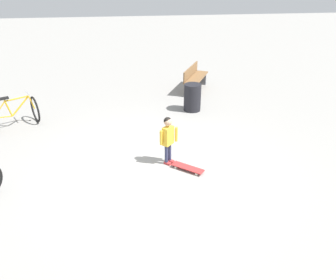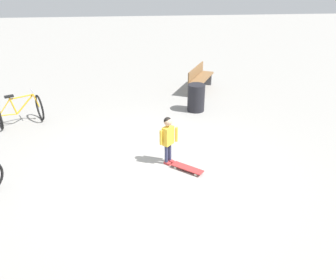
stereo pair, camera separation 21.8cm
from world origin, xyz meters
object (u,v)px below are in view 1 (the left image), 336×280
(child_person, at_px, (168,135))
(skateboard, at_px, (188,168))
(trash_bin, at_px, (192,97))
(street_bench, at_px, (195,78))
(bicycle_near, at_px, (15,113))

(child_person, relative_size, skateboard, 1.63)
(trash_bin, bearing_deg, child_person, -21.12)
(child_person, distance_m, skateboard, 0.78)
(child_person, distance_m, street_bench, 4.93)
(child_person, xyz_separation_m, street_bench, (-4.67, 1.56, -0.23))
(bicycle_near, relative_size, street_bench, 0.79)
(bicycle_near, xyz_separation_m, trash_bin, (-0.47, 4.81, 0.01))
(bicycle_near, bearing_deg, trash_bin, 95.54)
(skateboard, height_order, street_bench, street_bench)
(skateboard, distance_m, street_bench, 5.18)
(bicycle_near, height_order, street_bench, bicycle_near)
(child_person, height_order, bicycle_near, child_person)
(skateboard, relative_size, trash_bin, 0.83)
(child_person, bearing_deg, skateboard, 45.79)
(street_bench, height_order, trash_bin, street_bench)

